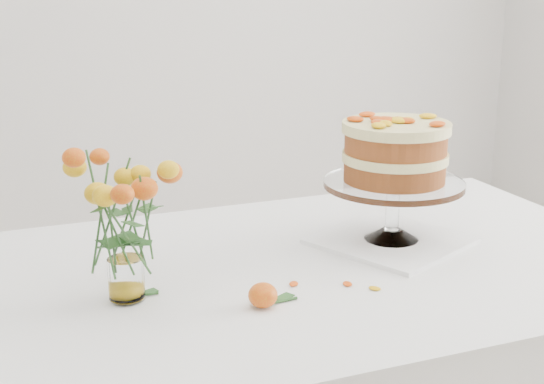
% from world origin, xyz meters
% --- Properties ---
extents(table, '(1.43, 0.93, 0.76)m').
position_xyz_m(table, '(0.00, 0.00, 0.67)').
color(table, tan).
rests_on(table, ground).
extents(napkin, '(0.40, 0.40, 0.01)m').
position_xyz_m(napkin, '(0.19, 0.05, 0.76)').
color(napkin, white).
rests_on(napkin, table).
extents(cake_stand, '(0.32, 0.32, 0.29)m').
position_xyz_m(cake_stand, '(0.19, 0.05, 0.96)').
color(cake_stand, white).
rests_on(cake_stand, napkin).
extents(rose_vase, '(0.29, 0.29, 0.34)m').
position_xyz_m(rose_vase, '(-0.44, -0.05, 0.96)').
color(rose_vase, white).
rests_on(rose_vase, table).
extents(loose_rose_near, '(0.09, 0.05, 0.04)m').
position_xyz_m(loose_rose_near, '(-0.45, -0.04, 0.78)').
color(loose_rose_near, yellow).
rests_on(loose_rose_near, table).
extents(loose_rose_far, '(0.10, 0.06, 0.05)m').
position_xyz_m(loose_rose_far, '(-0.21, -0.17, 0.78)').
color(loose_rose_far, red).
rests_on(loose_rose_far, table).
extents(stray_petal_a, '(0.03, 0.02, 0.00)m').
position_xyz_m(stray_petal_a, '(-0.12, -0.10, 0.76)').
color(stray_petal_a, yellow).
rests_on(stray_petal_a, table).
extents(stray_petal_b, '(0.03, 0.02, 0.00)m').
position_xyz_m(stray_petal_b, '(-0.02, -0.14, 0.76)').
color(stray_petal_b, yellow).
rests_on(stray_petal_b, table).
extents(stray_petal_c, '(0.03, 0.02, 0.00)m').
position_xyz_m(stray_petal_c, '(0.02, -0.18, 0.76)').
color(stray_petal_c, yellow).
rests_on(stray_petal_c, table).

